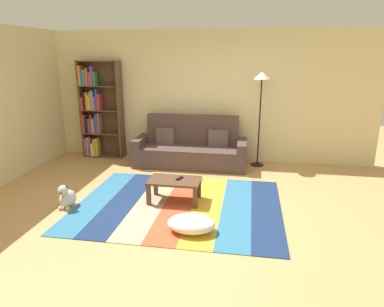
# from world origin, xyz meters

# --- Properties ---
(ground_plane) EXTENTS (14.00, 14.00, 0.00)m
(ground_plane) POSITION_xyz_m (0.00, 0.00, 0.00)
(ground_plane) COLOR tan
(back_wall) EXTENTS (6.80, 0.10, 2.70)m
(back_wall) POSITION_xyz_m (0.00, 2.55, 1.35)
(back_wall) COLOR beige
(back_wall) RESTS_ON ground_plane
(left_wall) EXTENTS (0.10, 5.50, 2.70)m
(left_wall) POSITION_xyz_m (-3.40, 0.75, 1.35)
(left_wall) COLOR beige
(left_wall) RESTS_ON ground_plane
(rug) EXTENTS (3.05, 2.43, 0.01)m
(rug) POSITION_xyz_m (-0.15, 0.03, 0.01)
(rug) COLOR teal
(rug) RESTS_ON ground_plane
(couch) EXTENTS (2.26, 0.80, 1.00)m
(couch) POSITION_xyz_m (-0.31, 2.02, 0.34)
(couch) COLOR #4C3833
(couch) RESTS_ON ground_plane
(bookshelf) EXTENTS (0.90, 0.28, 2.09)m
(bookshelf) POSITION_xyz_m (-2.43, 2.30, 1.02)
(bookshelf) COLOR brown
(bookshelf) RESTS_ON ground_plane
(coffee_table) EXTENTS (0.79, 0.48, 0.35)m
(coffee_table) POSITION_xyz_m (-0.24, 0.15, 0.30)
(coffee_table) COLOR #513826
(coffee_table) RESTS_ON rug
(pouf) EXTENTS (0.62, 0.45, 0.21)m
(pouf) POSITION_xyz_m (0.18, -0.75, 0.12)
(pouf) COLOR white
(pouf) RESTS_ON rug
(dog) EXTENTS (0.22, 0.35, 0.40)m
(dog) POSITION_xyz_m (-1.77, -0.32, 0.16)
(dog) COLOR beige
(dog) RESTS_ON ground_plane
(standing_lamp) EXTENTS (0.32, 0.32, 1.88)m
(standing_lamp) POSITION_xyz_m (1.05, 2.21, 1.57)
(standing_lamp) COLOR black
(standing_lamp) RESTS_ON ground_plane
(tv_remote) EXTENTS (0.10, 0.16, 0.02)m
(tv_remote) POSITION_xyz_m (-0.16, 0.19, 0.37)
(tv_remote) COLOR black
(tv_remote) RESTS_ON coffee_table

